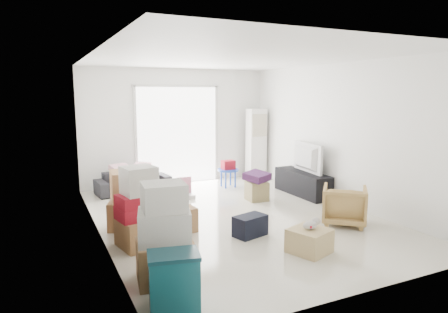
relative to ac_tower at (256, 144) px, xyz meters
The scene contains 21 objects.
room_shell 3.32m from the ac_tower, 126.35° to the right, with size 4.98×6.48×3.18m.
sliding_door 2.01m from the ac_tower, behind, with size 2.10×0.04×2.33m.
ac_tower is the anchor object (origin of this frame).
tv_console 1.99m from the ac_tower, 88.48° to the right, with size 0.44×1.47×0.49m, color black.
television 1.92m from the ac_tower, 88.48° to the right, with size 1.06×0.61×0.14m, color black.
sofa 3.20m from the ac_tower, behind, with size 1.57×0.46×0.62m, color #242529.
pillow_left 3.43m from the ac_tower, behind, with size 0.34×0.26×0.11m, color #E7A8B2.
pillow_right 2.95m from the ac_tower, behind, with size 0.33×0.27×0.11m, color #E7A8B2.
armchair 3.84m from the ac_tower, 97.55° to the right, with size 0.67×0.63×0.69m, color #AF884E.
storage_bins 6.40m from the ac_tower, 127.13° to the right, with size 0.57×0.45×0.58m.
box_stack_a 5.84m from the ac_tower, 130.00° to the right, with size 0.70×0.61×1.15m.
box_stack_b 5.01m from the ac_tower, 138.69° to the right, with size 0.67×0.66×1.13m.
box_stack_c 4.48m from the ac_tower, 146.58° to the right, with size 0.76×0.70×0.92m.
loose_box 4.29m from the ac_tower, 136.28° to the right, with size 0.45×0.45×0.38m, color #A07148.
duffel_bag 4.26m from the ac_tower, 121.03° to the right, with size 0.49×0.29×0.31m, color black.
ottoman 2.25m from the ac_tower, 119.36° to the right, with size 0.38×0.38×0.38m, color tan.
blanket 2.19m from the ac_tower, 119.36° to the right, with size 0.42×0.42×0.14m, color #461F4E.
kids_table 1.29m from the ac_tower, 151.35° to the right, with size 0.48×0.48×0.62m.
toy_walker 2.63m from the ac_tower, 154.82° to the right, with size 0.34×0.30×0.42m.
wood_crate 4.87m from the ac_tower, 111.29° to the right, with size 0.48×0.48×0.32m, color tan.
plush_bunny 4.83m from the ac_tower, 110.97° to the right, with size 0.28×0.17×0.14m.
Camera 1 is at (-3.03, -5.98, 2.12)m, focal length 32.00 mm.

